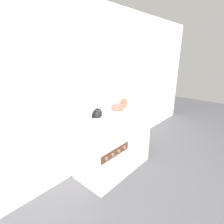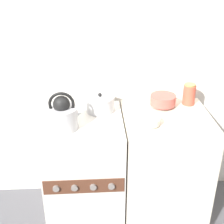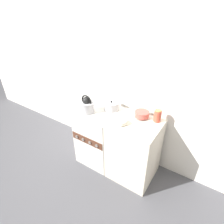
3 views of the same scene
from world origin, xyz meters
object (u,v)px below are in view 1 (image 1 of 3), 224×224
Objects in this scene: kettle at (97,121)px; cooking_pot at (98,115)px; stove at (99,151)px; enamel_bowl at (118,107)px; storage_jar at (124,102)px; small_ceramic_bowl at (126,114)px.

kettle reaches higher than cooking_pot.
stove is 0.80m from enamel_bowl.
storage_jar reaches higher than cooking_pot.
small_ceramic_bowl is at bearing -1.90° from kettle.
storage_jar is (0.20, 0.03, 0.03)m from enamel_bowl.
small_ceramic_bowl is 0.47m from storage_jar.
cooking_pot reaches higher than small_ceramic_bowl.
stove is 0.68m from small_ceramic_bowl.
cooking_pot is at bearing 46.93° from stove.
kettle is 0.97m from storage_jar.
enamel_bowl is at bearing 14.61° from stove.
storage_jar reaches higher than enamel_bowl.
enamel_bowl is 1.15× the size of storage_jar.
kettle is 2.00× the size of small_ceramic_bowl.
kettle is (-0.12, -0.11, 0.54)m from stove.
stove is at bearing -133.07° from cooking_pot.
kettle is 1.38× the size of enamel_bowl.
storage_jar is at bearing 3.91° from cooking_pot.
kettle is 1.59× the size of storage_jar.
small_ceramic_bowl is (0.58, -0.02, -0.06)m from kettle.
stove is 0.98m from storage_jar.
enamel_bowl is 1.45× the size of small_ceramic_bowl.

